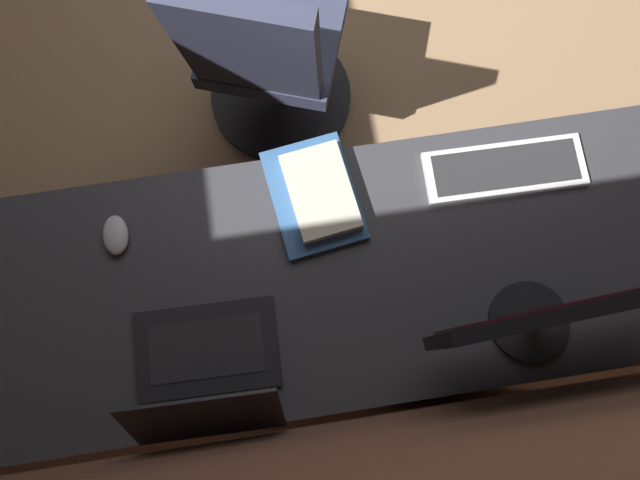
{
  "coord_description": "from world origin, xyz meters",
  "views": [
    {
      "loc": [
        0.42,
        2.09,
        2.16
      ],
      "look_at": [
        0.38,
        1.83,
        0.95
      ],
      "focal_mm": 32.06,
      "sensor_mm": 36.0,
      "label": 1
    }
  ],
  "objects_px": {
    "laptop_leftmost": "(206,375)",
    "mouse_main": "(116,235)",
    "monitor_primary": "(567,313)",
    "book_stack_near": "(317,194)",
    "drawer_pedestal": "(412,289)",
    "keyboard_main": "(505,169)",
    "office_chair": "(268,58)"
  },
  "relations": [
    {
      "from": "laptop_leftmost",
      "to": "mouse_main",
      "type": "relative_size",
      "value": 3.43
    },
    {
      "from": "monitor_primary",
      "to": "book_stack_near",
      "type": "bearing_deg",
      "value": -40.16
    },
    {
      "from": "book_stack_near",
      "to": "drawer_pedestal",
      "type": "bearing_deg",
      "value": 138.39
    },
    {
      "from": "keyboard_main",
      "to": "office_chair",
      "type": "xyz_separation_m",
      "value": [
        0.57,
        -0.57,
        -0.28
      ]
    },
    {
      "from": "drawer_pedestal",
      "to": "monitor_primary",
      "type": "xyz_separation_m",
      "value": [
        -0.2,
        0.16,
        0.61
      ]
    },
    {
      "from": "keyboard_main",
      "to": "laptop_leftmost",
      "type": "bearing_deg",
      "value": 26.16
    },
    {
      "from": "mouse_main",
      "to": "book_stack_near",
      "type": "height_order",
      "value": "book_stack_near"
    },
    {
      "from": "mouse_main",
      "to": "office_chair",
      "type": "distance_m",
      "value": 0.8
    },
    {
      "from": "drawer_pedestal",
      "to": "mouse_main",
      "type": "height_order",
      "value": "mouse_main"
    },
    {
      "from": "laptop_leftmost",
      "to": "mouse_main",
      "type": "xyz_separation_m",
      "value": [
        0.19,
        -0.38,
        -0.03
      ]
    },
    {
      "from": "monitor_primary",
      "to": "laptop_leftmost",
      "type": "bearing_deg",
      "value": 0.77
    },
    {
      "from": "keyboard_main",
      "to": "mouse_main",
      "type": "bearing_deg",
      "value": 1.43
    },
    {
      "from": "book_stack_near",
      "to": "monitor_primary",
      "type": "bearing_deg",
      "value": 139.84
    },
    {
      "from": "monitor_primary",
      "to": "drawer_pedestal",
      "type": "bearing_deg",
      "value": -38.13
    },
    {
      "from": "mouse_main",
      "to": "office_chair",
      "type": "xyz_separation_m",
      "value": [
        -0.44,
        -0.6,
        -0.29
      ]
    },
    {
      "from": "mouse_main",
      "to": "monitor_primary",
      "type": "bearing_deg",
      "value": 159.63
    },
    {
      "from": "laptop_leftmost",
      "to": "book_stack_near",
      "type": "bearing_deg",
      "value": -128.74
    },
    {
      "from": "laptop_leftmost",
      "to": "mouse_main",
      "type": "height_order",
      "value": "laptop_leftmost"
    },
    {
      "from": "drawer_pedestal",
      "to": "office_chair",
      "type": "bearing_deg",
      "value": -66.74
    },
    {
      "from": "keyboard_main",
      "to": "book_stack_near",
      "type": "relative_size",
      "value": 1.31
    },
    {
      "from": "office_chair",
      "to": "mouse_main",
      "type": "bearing_deg",
      "value": 53.33
    },
    {
      "from": "keyboard_main",
      "to": "office_chair",
      "type": "distance_m",
      "value": 0.86
    },
    {
      "from": "book_stack_near",
      "to": "office_chair",
      "type": "distance_m",
      "value": 0.65
    },
    {
      "from": "mouse_main",
      "to": "keyboard_main",
      "type": "bearing_deg",
      "value": -178.57
    },
    {
      "from": "laptop_leftmost",
      "to": "office_chair",
      "type": "distance_m",
      "value": 1.06
    },
    {
      "from": "keyboard_main",
      "to": "monitor_primary",
      "type": "bearing_deg",
      "value": 86.3
    },
    {
      "from": "drawer_pedestal",
      "to": "laptop_leftmost",
      "type": "xyz_separation_m",
      "value": [
        0.6,
        0.17,
        0.43
      ]
    },
    {
      "from": "monitor_primary",
      "to": "keyboard_main",
      "type": "distance_m",
      "value": 0.45
    },
    {
      "from": "drawer_pedestal",
      "to": "laptop_leftmost",
      "type": "bearing_deg",
      "value": 15.79
    },
    {
      "from": "laptop_leftmost",
      "to": "office_chair",
      "type": "bearing_deg",
      "value": -104.35
    },
    {
      "from": "monitor_primary",
      "to": "office_chair",
      "type": "bearing_deg",
      "value": -60.4
    },
    {
      "from": "keyboard_main",
      "to": "office_chair",
      "type": "bearing_deg",
      "value": -44.88
    }
  ]
}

